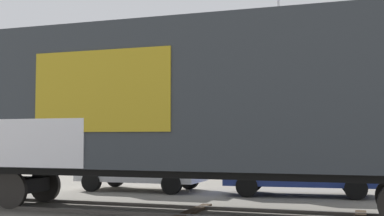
{
  "coord_description": "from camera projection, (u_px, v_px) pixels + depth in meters",
  "views": [
    {
      "loc": [
        3.88,
        -11.19,
        1.73
      ],
      "look_at": [
        -0.74,
        2.39,
        2.6
      ],
      "focal_mm": 47.33,
      "sensor_mm": 36.0,
      "label": 1
    }
  ],
  "objects": [
    {
      "name": "freight_car",
      "position": [
        192.0,
        101.0,
        11.86
      ],
      "size": [
        14.88,
        3.09,
        4.54
      ],
      "color": "#33383D",
      "rests_on": "ground_plane"
    },
    {
      "name": "flagpole",
      "position": [
        277.0,
        40.0,
        22.14
      ],
      "size": [
        0.79,
        1.1,
        10.09
      ],
      "color": "silver",
      "rests_on": "ground_plane"
    },
    {
      "name": "hillside",
      "position": [
        334.0,
        113.0,
        68.97
      ],
      "size": [
        122.62,
        32.81,
        15.08
      ],
      "color": "silver",
      "rests_on": "ground_plane"
    },
    {
      "name": "ground_plane",
      "position": [
        189.0,
        213.0,
        11.72
      ],
      "size": [
        260.0,
        260.0,
        0.0
      ],
      "primitive_type": "plane",
      "color": "slate"
    },
    {
      "name": "parked_car_white",
      "position": [
        140.0,
        164.0,
        16.96
      ],
      "size": [
        4.14,
        1.95,
        1.77
      ],
      "color": "silver",
      "rests_on": "ground_plane"
    },
    {
      "name": "track",
      "position": [
        150.0,
        210.0,
        12.03
      ],
      "size": [
        60.01,
        2.72,
        0.08
      ],
      "color": "#4C4742",
      "rests_on": "ground_plane"
    },
    {
      "name": "parked_car_blue",
      "position": [
        299.0,
        167.0,
        15.41
      ],
      "size": [
        4.68,
        2.21,
        1.75
      ],
      "color": "navy",
      "rests_on": "ground_plane"
    }
  ]
}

